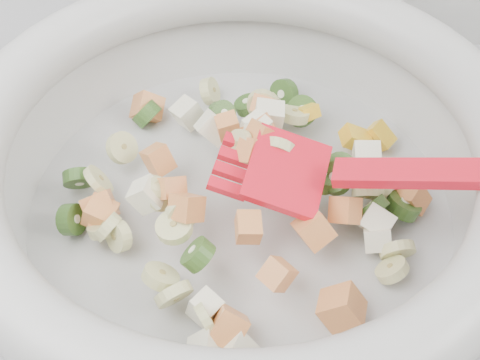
# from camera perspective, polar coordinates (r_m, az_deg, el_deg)

# --- Properties ---
(mixing_bowl) EXTENTS (0.49, 0.42, 0.13)m
(mixing_bowl) POSITION_cam_1_polar(r_m,az_deg,el_deg) (0.49, 0.06, 1.17)
(mixing_bowl) COLOR #B8B8B6
(mixing_bowl) RESTS_ON counter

